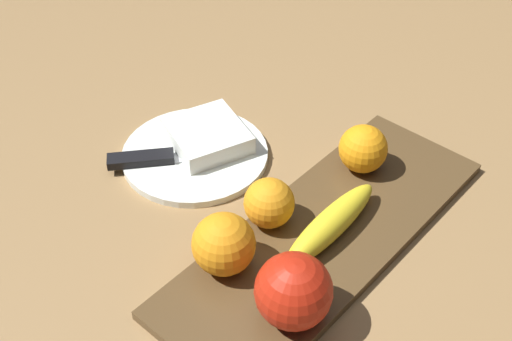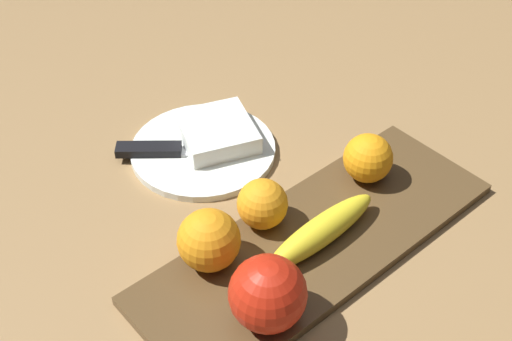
{
  "view_description": "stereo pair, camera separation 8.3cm",
  "coord_description": "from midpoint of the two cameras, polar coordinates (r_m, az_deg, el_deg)",
  "views": [
    {
      "loc": [
        -0.44,
        -0.27,
        0.61
      ],
      "look_at": [
        0.03,
        0.15,
        0.04
      ],
      "focal_mm": 46.72,
      "sensor_mm": 36.0,
      "label": 1
    },
    {
      "loc": [
        -0.38,
        -0.33,
        0.61
      ],
      "look_at": [
        0.03,
        0.15,
        0.04
      ],
      "focal_mm": 46.72,
      "sensor_mm": 36.0,
      "label": 2
    }
  ],
  "objects": [
    {
      "name": "ground_plane",
      "position": [
        0.79,
        8.2,
        -8.93
      ],
      "size": [
        2.4,
        2.4,
        0.0
      ],
      "primitive_type": "plane",
      "color": "olive"
    },
    {
      "name": "fruit_tray",
      "position": [
        0.82,
        8.21,
        -6.07
      ],
      "size": [
        0.47,
        0.17,
        0.01
      ],
      "primitive_type": "cube",
      "color": "brown",
      "rests_on": "ground_plane"
    },
    {
      "name": "apple",
      "position": [
        0.7,
        4.49,
        -10.64
      ],
      "size": [
        0.08,
        0.08,
        0.08
      ],
      "primitive_type": "sphere",
      "color": "red",
      "rests_on": "fruit_tray"
    },
    {
      "name": "banana",
      "position": [
        0.79,
        8.67,
        -5.25
      ],
      "size": [
        0.17,
        0.04,
        0.04
      ],
      "primitive_type": "ellipsoid",
      "rotation": [
        0.0,
        0.0,
        3.17
      ],
      "color": "yellow",
      "rests_on": "fruit_tray"
    },
    {
      "name": "orange_near_apple",
      "position": [
        0.88,
        12.26,
        0.93
      ],
      "size": [
        0.06,
        0.06,
        0.06
      ],
      "primitive_type": "sphere",
      "color": "orange",
      "rests_on": "fruit_tray"
    },
    {
      "name": "orange_near_banana",
      "position": [
        0.75,
        -0.89,
        -6.14
      ],
      "size": [
        0.07,
        0.07,
        0.07
      ],
      "primitive_type": "sphere",
      "color": "orange",
      "rests_on": "fruit_tray"
    },
    {
      "name": "orange_center",
      "position": [
        0.8,
        3.29,
        -3.17
      ],
      "size": [
        0.06,
        0.06,
        0.06
      ],
      "primitive_type": "sphere",
      "color": "orange",
      "rests_on": "fruit_tray"
    },
    {
      "name": "dinner_plate",
      "position": [
        0.93,
        -2.01,
        1.68
      ],
      "size": [
        0.2,
        0.2,
        0.01
      ],
      "primitive_type": "cylinder",
      "color": "white",
      "rests_on": "ground_plane"
    },
    {
      "name": "folded_napkin",
      "position": [
        0.93,
        -0.83,
        3.23
      ],
      "size": [
        0.13,
        0.13,
        0.03
      ],
      "primitive_type": "cube",
      "rotation": [
        0.0,
        0.0,
        -0.36
      ],
      "color": "white",
      "rests_on": "dinner_plate"
    },
    {
      "name": "knife",
      "position": [
        0.92,
        -5.68,
        1.66
      ],
      "size": [
        0.15,
        0.13,
        0.01
      ],
      "rotation": [
        0.0,
        0.0,
        -0.7
      ],
      "color": "silver",
      "rests_on": "dinner_plate"
    }
  ]
}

